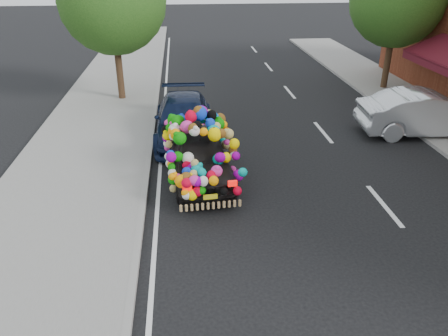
% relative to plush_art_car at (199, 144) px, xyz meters
% --- Properties ---
extents(ground, '(100.00, 100.00, 0.00)m').
position_rel_plush_art_car_xyz_m(ground, '(0.87, -2.00, -1.00)').
color(ground, black).
rests_on(ground, ground).
extents(sidewalk, '(4.00, 60.00, 0.12)m').
position_rel_plush_art_car_xyz_m(sidewalk, '(-3.43, -2.00, -0.94)').
color(sidewalk, gray).
rests_on(sidewalk, ground).
extents(kerb, '(0.15, 60.00, 0.13)m').
position_rel_plush_art_car_xyz_m(kerb, '(-1.48, -2.00, -0.94)').
color(kerb, gray).
rests_on(kerb, ground).
extents(lane_markings, '(6.00, 50.00, 0.01)m').
position_rel_plush_art_car_xyz_m(lane_markings, '(4.47, -2.00, -1.00)').
color(lane_markings, silver).
rests_on(lane_markings, ground).
extents(tree_near_sidewalk, '(4.20, 4.20, 6.13)m').
position_rel_plush_art_car_xyz_m(tree_near_sidewalk, '(-2.93, 7.50, 3.02)').
color(tree_near_sidewalk, '#332114').
rests_on(tree_near_sidewalk, ground).
extents(tree_far_b, '(4.00, 4.00, 5.90)m').
position_rel_plush_art_car_xyz_m(tree_far_b, '(8.87, 8.00, 2.89)').
color(tree_far_b, '#332114').
rests_on(tree_far_b, ground).
extents(plush_art_car, '(2.23, 4.23, 1.98)m').
position_rel_plush_art_car_xyz_m(plush_art_car, '(0.00, 0.00, 0.00)').
color(plush_art_car, black).
rests_on(plush_art_car, ground).
extents(navy_sedan, '(1.96, 4.65, 1.34)m').
position_rel_plush_art_car_xyz_m(navy_sedan, '(-0.37, 2.98, -0.33)').
color(navy_sedan, black).
rests_on(navy_sedan, ground).
extents(silver_hatchback, '(4.67, 1.92, 1.51)m').
position_rel_plush_art_car_xyz_m(silver_hatchback, '(7.87, 2.49, -0.25)').
color(silver_hatchback, silver).
rests_on(silver_hatchback, ground).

